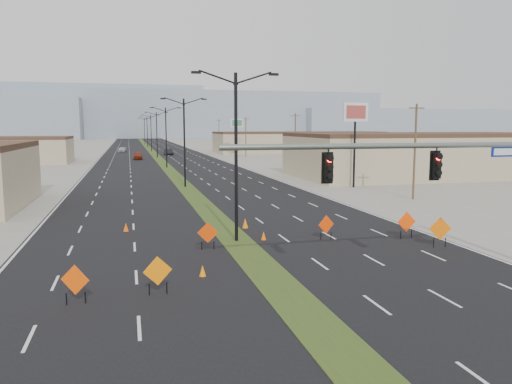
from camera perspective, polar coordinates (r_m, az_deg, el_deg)
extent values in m
plane|color=gray|center=(19.26, 5.48, -13.54)|extent=(600.00, 600.00, 0.00)
cube|color=black|center=(117.25, -11.31, 4.00)|extent=(25.00, 400.00, 0.02)
cube|color=#2E4217|center=(117.25, -11.31, 4.00)|extent=(2.00, 400.00, 0.04)
cube|color=tan|center=(73.89, 18.67, 3.90)|extent=(36.00, 18.00, 5.50)
cube|color=tan|center=(134.42, 4.89, 5.61)|extent=(44.00, 16.00, 5.00)
cube|color=#8696A7|center=(320.31, -6.10, 8.74)|extent=(220.00, 50.00, 28.00)
cube|color=#8696A7|center=(358.94, 17.07, 7.52)|extent=(160.00, 50.00, 18.00)
cube|color=#8696A7|center=(337.85, -18.58, 8.67)|extent=(140.00, 50.00, 32.00)
cylinder|color=slate|center=(22.05, 16.75, 5.10)|extent=(16.00, 0.24, 0.24)
cube|color=navy|center=(25.12, 26.99, 4.13)|extent=(1.90, 0.04, 0.45)
cube|color=black|center=(20.52, 8.24, 2.72)|extent=(0.50, 0.28, 1.30)
sphere|color=#FF0C05|center=(20.35, 8.43, 3.67)|extent=(0.22, 0.22, 0.22)
cube|color=black|center=(22.91, 19.89, 2.84)|extent=(0.50, 0.28, 1.30)
sphere|color=#FF0C05|center=(22.75, 20.15, 3.69)|extent=(0.22, 0.22, 0.22)
cylinder|color=black|center=(29.60, -2.29, 3.82)|extent=(0.20, 0.20, 10.00)
cube|color=black|center=(29.30, -6.87, 13.42)|extent=(0.55, 0.24, 0.14)
cube|color=black|center=(30.25, 2.04, 13.28)|extent=(0.55, 0.24, 0.14)
cylinder|color=black|center=(57.25, -8.18, 5.53)|extent=(0.20, 0.20, 10.00)
cube|color=black|center=(57.10, -10.61, 10.45)|extent=(0.55, 0.24, 0.14)
cube|color=black|center=(57.59, -5.96, 10.51)|extent=(0.55, 0.24, 0.14)
cylinder|color=black|center=(85.13, -10.23, 6.12)|extent=(0.20, 0.20, 10.00)
cube|color=black|center=(85.03, -11.87, 9.41)|extent=(0.55, 0.24, 0.14)
cube|color=black|center=(85.36, -8.75, 9.47)|extent=(0.55, 0.24, 0.14)
cylinder|color=black|center=(113.07, -11.27, 6.41)|extent=(0.20, 0.20, 10.00)
cube|color=black|center=(112.99, -12.51, 8.88)|extent=(0.55, 0.24, 0.14)
cube|color=black|center=(113.24, -10.16, 8.94)|extent=(0.55, 0.24, 0.14)
cylinder|color=black|center=(141.03, -11.90, 6.58)|extent=(0.20, 0.20, 10.00)
cube|color=black|center=(140.97, -12.89, 8.57)|extent=(0.55, 0.24, 0.14)
cube|color=black|center=(141.17, -11.01, 8.62)|extent=(0.55, 0.24, 0.14)
cylinder|color=black|center=(169.01, -12.32, 6.70)|extent=(0.20, 0.20, 10.00)
cube|color=black|center=(168.96, -13.15, 8.36)|extent=(0.55, 0.24, 0.14)
cube|color=black|center=(169.13, -11.58, 8.40)|extent=(0.55, 0.24, 0.14)
cylinder|color=black|center=(196.99, -12.62, 6.78)|extent=(0.20, 0.20, 10.00)
cube|color=black|center=(196.95, -13.33, 8.20)|extent=(0.55, 0.24, 0.14)
cube|color=black|center=(197.09, -11.98, 8.24)|extent=(0.55, 0.24, 0.14)
cylinder|color=#4C3823|center=(49.44, 17.69, 4.37)|extent=(0.20, 0.20, 9.00)
cube|color=#4C3823|center=(49.41, 17.88, 9.12)|extent=(1.60, 0.10, 0.10)
cylinder|color=#4C3823|center=(81.25, 4.49, 5.80)|extent=(0.20, 0.20, 9.00)
cube|color=#4C3823|center=(81.23, 4.52, 8.69)|extent=(1.60, 0.10, 0.10)
cylinder|color=#4C3823|center=(114.93, -1.17, 6.32)|extent=(0.20, 0.20, 9.00)
cube|color=#4C3823|center=(114.92, -1.17, 8.36)|extent=(1.60, 0.10, 0.10)
cylinder|color=#4C3823|center=(149.22, -4.25, 6.57)|extent=(0.20, 0.20, 9.00)
cube|color=#4C3823|center=(149.21, -4.27, 8.15)|extent=(1.60, 0.10, 0.10)
imported|color=maroon|center=(107.74, -13.35, 4.06)|extent=(1.97, 4.66, 1.57)
imported|color=black|center=(123.14, -9.98, 4.55)|extent=(2.12, 4.80, 1.53)
imported|color=#AFB3B9|center=(138.95, -15.04, 4.68)|extent=(2.43, 4.71, 1.30)
cube|color=#EE4805|center=(20.86, -19.98, -9.41)|extent=(1.10, 0.53, 1.20)
cylinder|color=black|center=(21.12, -20.85, -11.37)|extent=(0.05, 0.05, 0.50)
cylinder|color=black|center=(21.05, -18.93, -11.34)|extent=(0.05, 0.05, 0.50)
cube|color=orange|center=(21.11, -11.18, -8.83)|extent=(1.20, 0.30, 1.22)
cylinder|color=black|center=(21.33, -12.10, -10.83)|extent=(0.05, 0.05, 0.51)
cylinder|color=black|center=(21.36, -10.16, -10.75)|extent=(0.05, 0.05, 0.51)
cube|color=#DA3804|center=(28.19, -5.54, -4.66)|extent=(1.15, 0.34, 1.18)
cylinder|color=black|center=(28.30, -6.21, -6.14)|extent=(0.05, 0.05, 0.49)
cylinder|color=black|center=(28.40, -4.83, -6.08)|extent=(0.05, 0.05, 0.49)
cube|color=#EA3A04|center=(30.83, 8.02, -3.70)|extent=(1.11, 0.34, 1.14)
cylinder|color=black|center=(30.85, 7.42, -5.03)|extent=(0.05, 0.05, 0.48)
cylinder|color=black|center=(31.10, 8.57, -4.95)|extent=(0.05, 0.05, 0.48)
cube|color=#FB4105|center=(32.20, 16.83, -3.27)|extent=(1.27, 0.09, 1.27)
cylinder|color=black|center=(32.17, 16.21, -4.71)|extent=(0.05, 0.05, 0.53)
cylinder|color=black|center=(32.54, 17.34, -4.61)|extent=(0.05, 0.05, 0.53)
cube|color=#E66104|center=(30.48, 20.31, -3.94)|extent=(1.31, 0.30, 1.33)
cylinder|color=black|center=(30.43, 19.64, -5.51)|extent=(0.05, 0.05, 0.55)
cylinder|color=black|center=(30.87, 20.84, -5.39)|extent=(0.05, 0.05, 0.55)
cone|color=orange|center=(23.48, -6.12, -8.95)|extent=(0.35, 0.35, 0.54)
cone|color=orange|center=(34.08, -1.24, -3.60)|extent=(0.49, 0.49, 0.68)
cone|color=#F96205|center=(30.59, 0.87, -5.03)|extent=(0.37, 0.37, 0.53)
cone|color=#FF5605|center=(34.11, -14.64, -3.92)|extent=(0.41, 0.41, 0.58)
cylinder|color=black|center=(57.67, 11.18, 4.42)|extent=(0.24, 0.24, 7.87)
cube|color=white|center=(57.61, 11.29, 8.95)|extent=(3.13, 0.72, 2.07)
cube|color=#A53C37|center=(57.43, 11.38, 8.96)|extent=(2.47, 0.35, 1.45)
cylinder|color=black|center=(112.77, -2.19, 5.81)|extent=(0.24, 0.24, 7.10)
cube|color=white|center=(112.72, -2.20, 7.89)|extent=(2.70, 1.47, 1.87)
cube|color=#388D55|center=(112.53, -2.18, 7.89)|extent=(2.07, 0.96, 1.31)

